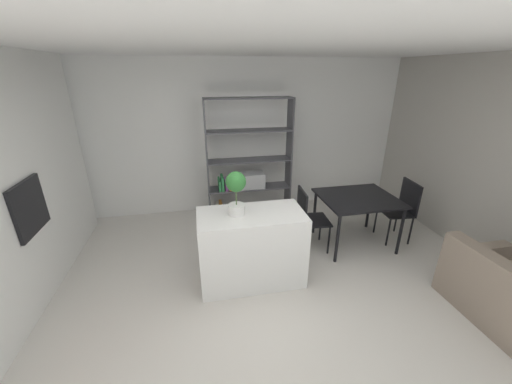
# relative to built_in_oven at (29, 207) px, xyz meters

# --- Properties ---
(ground_plane) EXTENTS (8.61, 8.61, 0.00)m
(ground_plane) POSITION_rel_built_in_oven_xyz_m (2.45, -0.71, -1.14)
(ground_plane) COLOR beige
(ceiling_slab) EXTENTS (6.27, 5.58, 0.06)m
(ceiling_slab) POSITION_rel_built_in_oven_xyz_m (2.45, -0.71, 1.59)
(ceiling_slab) COLOR white
(ceiling_slab) RESTS_ON ground_plane
(back_partition) EXTENTS (6.27, 0.06, 2.69)m
(back_partition) POSITION_rel_built_in_oven_xyz_m (2.45, 2.05, 0.21)
(back_partition) COLOR white
(back_partition) RESTS_ON ground_plane
(built_in_oven) EXTENTS (0.06, 0.59, 0.57)m
(built_in_oven) POSITION_rel_built_in_oven_xyz_m (0.00, 0.00, 0.00)
(built_in_oven) COLOR black
(built_in_oven) RESTS_ON ground_plane
(kitchen_island) EXTENTS (1.26, 0.65, 0.92)m
(kitchen_island) POSITION_rel_built_in_oven_xyz_m (2.34, -0.18, -0.68)
(kitchen_island) COLOR white
(kitchen_island) RESTS_ON ground_plane
(potted_plant_on_island) EXTENTS (0.23, 0.23, 0.52)m
(potted_plant_on_island) POSITION_rel_built_in_oven_xyz_m (2.17, -0.16, 0.10)
(potted_plant_on_island) COLOR white
(potted_plant_on_island) RESTS_ON kitchen_island
(open_bookshelf) EXTENTS (1.46, 0.35, 2.08)m
(open_bookshelf) POSITION_rel_built_in_oven_xyz_m (2.58, 1.64, -0.28)
(open_bookshelf) COLOR #4C4C51
(open_bookshelf) RESTS_ON ground_plane
(dining_table) EXTENTS (1.08, 0.94, 0.76)m
(dining_table) POSITION_rel_built_in_oven_xyz_m (4.02, 0.35, -0.45)
(dining_table) COLOR black
(dining_table) RESTS_ON ground_plane
(dining_chair_island_side) EXTENTS (0.45, 0.47, 0.93)m
(dining_chair_island_side) POSITION_rel_built_in_oven_xyz_m (3.27, 0.36, -0.59)
(dining_chair_island_side) COLOR black
(dining_chair_island_side) RESTS_ON ground_plane
(dining_chair_window_side) EXTENTS (0.45, 0.49, 0.94)m
(dining_chair_window_side) POSITION_rel_built_in_oven_xyz_m (4.78, 0.35, -0.57)
(dining_chair_window_side) COLOR black
(dining_chair_window_side) RESTS_ON ground_plane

